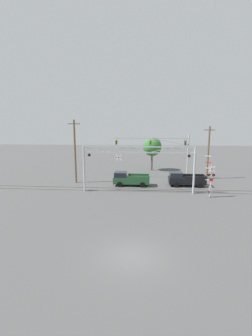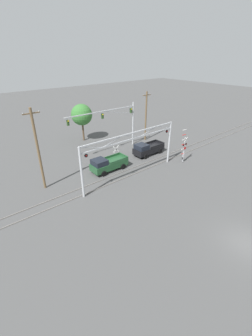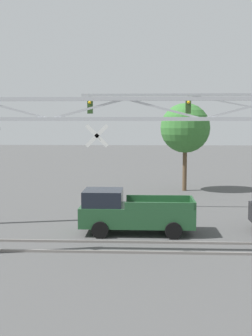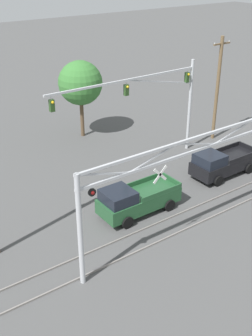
# 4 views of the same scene
# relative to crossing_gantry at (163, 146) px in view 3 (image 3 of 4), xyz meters

# --- Properties ---
(rail_track_near) EXTENTS (80.00, 0.08, 0.10)m
(rail_track_near) POSITION_rel_crossing_gantry_xyz_m (0.02, 0.28, -4.16)
(rail_track_near) COLOR gray
(rail_track_near) RESTS_ON ground_plane
(rail_track_far) EXTENTS (80.00, 0.08, 0.10)m
(rail_track_far) POSITION_rel_crossing_gantry_xyz_m (0.02, 1.72, -4.16)
(rail_track_far) COLOR gray
(rail_track_far) RESTS_ON ground_plane
(crossing_gantry) EXTENTS (14.47, 0.29, 6.03)m
(crossing_gantry) POSITION_rel_crossing_gantry_xyz_m (0.00, 0.00, 0.00)
(crossing_gantry) COLOR #B7BABF
(crossing_gantry) RESTS_ON ground_plane
(traffic_signal_span) EXTENTS (12.42, 0.39, 7.30)m
(traffic_signal_span) POSITION_rel_crossing_gantry_xyz_m (4.79, 8.74, 0.90)
(traffic_signal_span) COLOR #B7BABF
(traffic_signal_span) RESTS_ON ground_plane
(pickup_truck_lead) EXTENTS (5.22, 2.24, 2.01)m
(pickup_truck_lead) POSITION_rel_crossing_gantry_xyz_m (-1.30, 3.43, -3.23)
(pickup_truck_lead) COLOR #23512D
(pickup_truck_lead) RESTS_ON ground_plane
(background_tree_beyond_span) EXTENTS (3.71, 3.71, 6.60)m
(background_tree_beyond_span) POSITION_rel_crossing_gantry_xyz_m (2.31, 16.07, 0.51)
(background_tree_beyond_span) COLOR brown
(background_tree_beyond_span) RESTS_ON ground_plane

